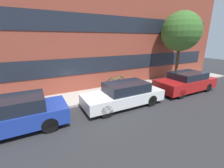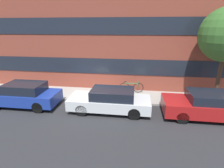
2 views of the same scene
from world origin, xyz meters
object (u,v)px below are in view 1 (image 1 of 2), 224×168
at_px(parked_car_blue, 12,115).
at_px(bicycle, 116,82).
at_px(parked_car_red, 186,82).
at_px(fire_hydrant, 26,104).
at_px(street_tree, 181,32).
at_px(parked_car_white, 124,94).

bearing_deg(parked_car_blue, bicycle, -155.98).
xyz_separation_m(parked_car_red, fire_hydrant, (-9.83, 1.62, -0.23)).
bearing_deg(street_tree, bicycle, 168.02).
xyz_separation_m(parked_car_blue, bicycle, (6.22, 2.77, -0.18)).
bearing_deg(parked_car_blue, fire_hydrant, -103.65).
bearing_deg(bicycle, parked_car_red, -39.16).
xyz_separation_m(bicycle, street_tree, (5.02, -1.06, 3.57)).
relative_size(parked_car_red, street_tree, 0.81).
distance_m(parked_car_white, bicycle, 2.98).
bearing_deg(fire_hydrant, bicycle, 11.17).
distance_m(parked_car_white, street_tree, 7.20).
bearing_deg(parked_car_white, bicycle, -111.21).
relative_size(parked_car_white, street_tree, 0.82).
distance_m(parked_car_blue, parked_car_red, 10.22).
xyz_separation_m(parked_car_red, bicycle, (-4.00, 2.77, -0.17)).
height_order(parked_car_blue, street_tree, street_tree).
relative_size(bicycle, street_tree, 0.30).
distance_m(fire_hydrant, street_tree, 11.44).
height_order(parked_car_red, fire_hydrant, parked_car_red).
relative_size(parked_car_red, fire_hydrant, 6.60).
distance_m(bicycle, street_tree, 6.25).
distance_m(parked_car_red, fire_hydrant, 9.96).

